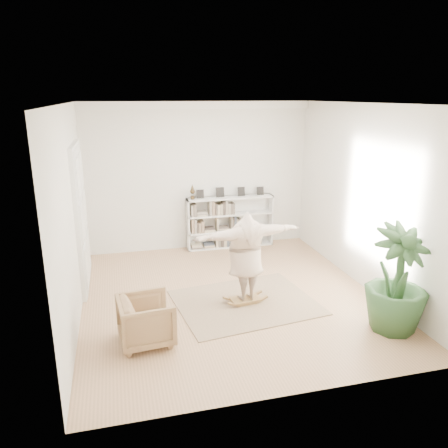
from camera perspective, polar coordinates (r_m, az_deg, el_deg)
name	(u,v)px	position (r m, az deg, el deg)	size (l,w,h in m)	color
floor	(230,296)	(8.56, 0.76, -9.41)	(6.00, 6.00, 0.00)	#A67D55
room_shell	(198,105)	(10.57, -3.40, 15.24)	(6.00, 6.00, 6.00)	silver
doors	(81,218)	(9.07, -18.15, 0.73)	(0.09, 1.78, 2.92)	white
bookshelf	(230,222)	(11.05, 0.76, 0.20)	(2.20, 0.35, 1.64)	silver
armchair	(146,320)	(7.04, -10.12, -12.29)	(0.81, 0.83, 0.76)	tan
rug	(245,302)	(8.31, 2.80, -10.18)	(2.50, 2.00, 0.02)	tan
rocker_board	(245,299)	(8.28, 2.80, -9.80)	(0.59, 0.40, 0.12)	olive
person	(246,254)	(7.92, 2.89, -3.96)	(2.05, 0.56, 1.67)	beige
houseplant	(397,279)	(7.60, 21.68, -6.75)	(0.99, 0.99, 1.78)	#2E542A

